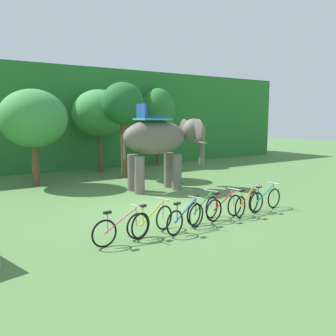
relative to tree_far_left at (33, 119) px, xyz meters
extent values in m
plane|color=#4C753D|center=(2.55, -7.21, -3.14)|extent=(80.00, 80.00, 0.00)
cube|color=#28702D|center=(2.55, 6.87, 0.00)|extent=(36.00, 6.00, 6.27)
cylinder|color=brown|center=(0.00, 0.00, -2.17)|extent=(0.33, 0.33, 1.94)
ellipsoid|color=#3D8E42|center=(0.00, 0.00, 0.02)|extent=(3.12, 3.12, 2.70)
cylinder|color=brown|center=(4.30, 2.41, -2.03)|extent=(0.26, 0.26, 2.21)
ellipsoid|color=#3D8E42|center=(4.30, 2.41, 0.30)|extent=(3.13, 3.13, 2.72)
cylinder|color=brown|center=(4.47, -0.33, -1.67)|extent=(0.30, 0.30, 2.94)
ellipsoid|color=#1E6028|center=(4.47, -0.33, 0.79)|extent=(2.23, 2.23, 2.18)
cylinder|color=brown|center=(8.76, 3.05, -2.05)|extent=(0.28, 0.28, 2.16)
ellipsoid|color=#28702D|center=(8.76, 3.05, 0.43)|extent=(2.26, 2.26, 3.11)
ellipsoid|color=#665E56|center=(4.09, -4.05, -0.79)|extent=(3.03, 1.71, 1.50)
cylinder|color=#665E56|center=(5.03, -3.76, -2.34)|extent=(0.44, 0.44, 1.60)
cylinder|color=#665E56|center=(4.94, -4.53, -2.34)|extent=(0.44, 0.44, 1.60)
cylinder|color=#665E56|center=(3.24, -3.57, -2.34)|extent=(0.44, 0.44, 1.60)
cylinder|color=#665E56|center=(3.16, -4.33, -2.34)|extent=(0.44, 0.44, 1.60)
ellipsoid|color=#665E56|center=(6.08, -4.26, -0.54)|extent=(1.20, 1.11, 1.10)
ellipsoid|color=#665E56|center=(6.00, -3.63, -0.49)|extent=(0.25, 0.85, 0.96)
ellipsoid|color=#665E56|center=(5.86, -4.86, -0.49)|extent=(0.25, 0.85, 0.96)
cylinder|color=#665E56|center=(6.53, -4.31, -1.44)|extent=(0.26, 0.26, 1.40)
cone|color=beige|center=(6.50, -4.09, -1.09)|extent=(0.57, 0.18, 0.21)
cone|color=beige|center=(6.45, -4.53, -1.09)|extent=(0.57, 0.18, 0.21)
cube|color=teal|center=(3.99, -4.04, -0.01)|extent=(1.44, 1.46, 0.08)
cube|color=#1E4799|center=(3.99, -4.04, 0.08)|extent=(1.19, 1.01, 0.10)
cube|color=#1E4799|center=(3.50, -3.98, 0.36)|extent=(0.20, 0.91, 0.56)
cylinder|color=#665E56|center=(2.68, -3.89, -1.24)|extent=(0.08, 0.08, 0.90)
torus|color=black|center=(-0.73, -9.46, -2.78)|extent=(0.71, 0.11, 0.71)
torus|color=black|center=(0.26, -9.37, -2.78)|extent=(0.71, 0.11, 0.71)
cylinder|color=pink|center=(-0.26, -9.42, -2.53)|extent=(0.97, 0.13, 0.54)
cylinder|color=pink|center=(-0.64, -9.45, -2.52)|extent=(0.03, 0.03, 0.52)
cube|color=black|center=(-0.64, -9.45, -2.26)|extent=(0.21, 0.12, 0.06)
cylinder|color=#9E9EA3|center=(0.21, -9.37, -2.50)|extent=(0.03, 0.03, 0.55)
cylinder|color=#9E9EA3|center=(0.21, -9.37, -2.23)|extent=(0.08, 0.52, 0.03)
torus|color=black|center=(0.33, -9.39, -2.78)|extent=(0.69, 0.27, 0.71)
torus|color=black|center=(1.28, -9.08, -2.78)|extent=(0.69, 0.27, 0.71)
cylinder|color=yellow|center=(0.78, -9.25, -2.53)|extent=(0.94, 0.34, 0.54)
cylinder|color=yellow|center=(0.43, -9.36, -2.52)|extent=(0.03, 0.03, 0.52)
cube|color=black|center=(0.43, -9.36, -2.26)|extent=(0.22, 0.16, 0.06)
cylinder|color=#9E9EA3|center=(1.24, -9.10, -2.50)|extent=(0.03, 0.03, 0.55)
cylinder|color=#9E9EA3|center=(1.24, -9.10, -2.23)|extent=(0.19, 0.50, 0.03)
torus|color=black|center=(1.24, -9.68, -2.78)|extent=(0.70, 0.25, 0.71)
torus|color=black|center=(2.20, -9.40, -2.78)|extent=(0.70, 0.25, 0.71)
cylinder|color=blue|center=(1.70, -9.55, -2.53)|extent=(0.94, 0.31, 0.54)
cylinder|color=blue|center=(1.34, -9.65, -2.52)|extent=(0.03, 0.03, 0.52)
cube|color=black|center=(1.34, -9.65, -2.26)|extent=(0.22, 0.15, 0.06)
cylinder|color=#9E9EA3|center=(2.16, -9.41, -2.50)|extent=(0.03, 0.03, 0.55)
cylinder|color=#9E9EA3|center=(2.16, -9.41, -2.23)|extent=(0.18, 0.51, 0.03)
torus|color=black|center=(2.25, -9.23, -2.78)|extent=(0.69, 0.26, 0.71)
torus|color=black|center=(3.20, -8.93, -2.78)|extent=(0.69, 0.26, 0.71)
cylinder|color=green|center=(2.70, -9.09, -2.53)|extent=(0.94, 0.33, 0.54)
cylinder|color=green|center=(2.34, -9.20, -2.52)|extent=(0.03, 0.03, 0.52)
cube|color=black|center=(2.34, -9.20, -2.26)|extent=(0.22, 0.16, 0.06)
cylinder|color=#9E9EA3|center=(3.16, -8.95, -2.50)|extent=(0.03, 0.03, 0.55)
cylinder|color=#9E9EA3|center=(3.16, -8.95, -2.23)|extent=(0.19, 0.51, 0.03)
torus|color=black|center=(3.01, -9.26, -2.78)|extent=(0.71, 0.13, 0.71)
torus|color=black|center=(4.01, -9.14, -2.78)|extent=(0.71, 0.13, 0.71)
cylinder|color=red|center=(3.48, -9.20, -2.53)|extent=(0.97, 0.16, 0.54)
cylinder|color=red|center=(3.11, -9.25, -2.52)|extent=(0.03, 0.03, 0.52)
cube|color=black|center=(3.11, -9.25, -2.26)|extent=(0.21, 0.12, 0.06)
cylinder|color=#9E9EA3|center=(3.96, -9.15, -2.50)|extent=(0.03, 0.03, 0.55)
cylinder|color=#9E9EA3|center=(3.96, -9.15, -2.23)|extent=(0.09, 0.52, 0.03)
torus|color=black|center=(4.00, -9.39, -2.78)|extent=(0.69, 0.27, 0.71)
torus|color=black|center=(4.95, -9.08, -2.78)|extent=(0.69, 0.27, 0.71)
cylinder|color=orange|center=(4.45, -9.24, -2.53)|extent=(0.94, 0.35, 0.54)
cylinder|color=orange|center=(4.10, -9.36, -2.52)|extent=(0.03, 0.03, 0.52)
cube|color=black|center=(4.10, -9.36, -2.26)|extent=(0.22, 0.16, 0.06)
cylinder|color=#9E9EA3|center=(4.91, -9.09, -2.50)|extent=(0.03, 0.03, 0.55)
cylinder|color=#9E9EA3|center=(4.91, -9.09, -2.23)|extent=(0.19, 0.50, 0.03)
torus|color=black|center=(4.92, -9.25, -2.78)|extent=(0.71, 0.12, 0.71)
torus|color=black|center=(5.91, -9.15, -2.78)|extent=(0.71, 0.12, 0.71)
cylinder|color=teal|center=(5.39, -9.20, -2.53)|extent=(0.97, 0.14, 0.54)
cylinder|color=teal|center=(5.02, -9.24, -2.52)|extent=(0.03, 0.03, 0.52)
cube|color=black|center=(5.02, -9.24, -2.26)|extent=(0.21, 0.12, 0.06)
cylinder|color=#9E9EA3|center=(5.87, -9.16, -2.50)|extent=(0.03, 0.03, 0.55)
cylinder|color=#9E9EA3|center=(5.87, -9.16, -2.23)|extent=(0.08, 0.52, 0.03)
camera|label=1|loc=(-4.26, -17.55, 0.07)|focal=38.85mm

